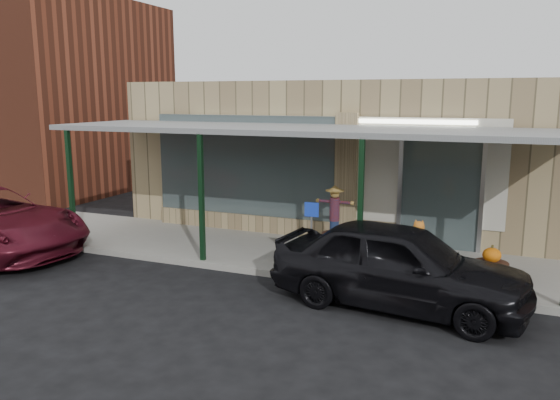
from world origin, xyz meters
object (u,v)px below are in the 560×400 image
at_px(barrel_scarecrow, 334,228).
at_px(barrel_pumpkin, 491,270).
at_px(parked_sedan, 399,265).
at_px(handicap_sign, 311,227).

height_order(barrel_scarecrow, barrel_pumpkin, barrel_scarecrow).
height_order(barrel_pumpkin, parked_sedan, parked_sedan).
relative_size(barrel_scarecrow, parked_sedan, 0.33).
distance_m(barrel_pumpkin, parked_sedan, 2.18).
xyz_separation_m(barrel_scarecrow, handicap_sign, (0.01, -1.73, 0.41)).
bearing_deg(parked_sedan, handicap_sign, 70.81).
bearing_deg(barrel_scarecrow, parked_sedan, -39.33).
distance_m(barrel_pumpkin, handicap_sign, 3.66).
xyz_separation_m(barrel_pumpkin, parked_sedan, (-1.55, -1.48, 0.36)).
bearing_deg(handicap_sign, barrel_scarecrow, 87.65).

